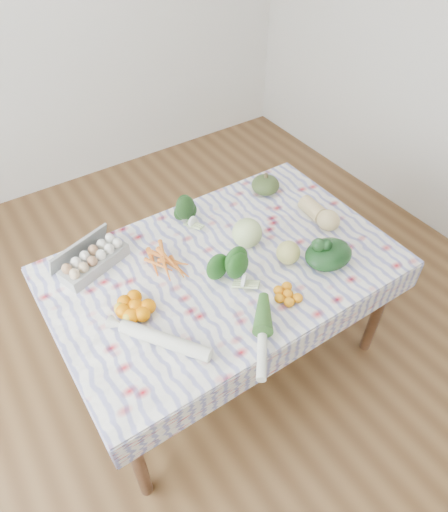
{
  "coord_description": "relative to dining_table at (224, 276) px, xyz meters",
  "views": [
    {
      "loc": [
        -0.86,
        -1.3,
        2.35
      ],
      "look_at": [
        0.0,
        0.0,
        0.82
      ],
      "focal_mm": 32.0,
      "sensor_mm": 36.0,
      "label": 1
    }
  ],
  "objects": [
    {
      "name": "mandarin_cluster",
      "position": [
        0.13,
        -0.33,
        0.11
      ],
      "size": [
        0.17,
        0.17,
        0.05
      ],
      "primitive_type": "cube",
      "rotation": [
        0.0,
        0.0,
        -0.05
      ],
      "color": "orange",
      "rests_on": "tablecloth"
    },
    {
      "name": "kabocha_squash",
      "position": [
        0.52,
        0.36,
        0.14
      ],
      "size": [
        0.2,
        0.2,
        0.1
      ],
      "primitive_type": "ellipsoid",
      "rotation": [
        0.0,
        0.0,
        0.32
      ],
      "color": "#3C4E24",
      "rests_on": "tablecloth"
    },
    {
      "name": "carrot_bunch",
      "position": [
        -0.24,
        0.14,
        0.1
      ],
      "size": [
        0.25,
        0.24,
        0.04
      ],
      "primitive_type": "cube",
      "rotation": [
        0.0,
        0.0,
        0.19
      ],
      "color": "orange",
      "rests_on": "tablecloth"
    },
    {
      "name": "leek",
      "position": [
        -0.11,
        -0.46,
        0.11
      ],
      "size": [
        0.28,
        0.34,
        0.04
      ],
      "primitive_type": "cylinder",
      "rotation": [
        1.57,
        0.0,
        -0.67
      ],
      "color": "white",
      "rests_on": "tablecloth"
    },
    {
      "name": "kale_bunch",
      "position": [
        0.0,
        0.37,
        0.15
      ],
      "size": [
        0.19,
        0.18,
        0.13
      ],
      "primitive_type": "ellipsoid",
      "rotation": [
        0.0,
        0.0,
        0.32
      ],
      "color": "#1A3C15",
      "rests_on": "tablecloth"
    },
    {
      "name": "wall_back",
      "position": [
        0.0,
        2.25,
        0.72
      ],
      "size": [
        4.0,
        0.04,
        2.8
      ],
      "primitive_type": "cube",
      "color": "white",
      "rests_on": "ground"
    },
    {
      "name": "grapefruit",
      "position": [
        0.27,
        -0.15,
        0.14
      ],
      "size": [
        0.13,
        0.13,
        0.12
      ],
      "primitive_type": "sphere",
      "rotation": [
        0.0,
        0.0,
        0.14
      ],
      "color": "#C3BC60",
      "rests_on": "tablecloth"
    },
    {
      "name": "broccoli",
      "position": [
        -0.04,
        -0.13,
        0.14
      ],
      "size": [
        0.22,
        0.22,
        0.11
      ],
      "primitive_type": "ellipsoid",
      "rotation": [
        0.0,
        0.0,
        0.72
      ],
      "color": "#1C4E17",
      "rests_on": "tablecloth"
    },
    {
      "name": "daikon",
      "position": [
        -0.46,
        -0.25,
        0.11
      ],
      "size": [
        0.29,
        0.38,
        0.06
      ],
      "primitive_type": "cylinder",
      "rotation": [
        1.57,
        0.0,
        0.61
      ],
      "color": "silver",
      "rests_on": "tablecloth"
    },
    {
      "name": "egg_carton",
      "position": [
        -0.53,
        0.33,
        0.13
      ],
      "size": [
        0.37,
        0.24,
        0.09
      ],
      "primitive_type": "cube",
      "rotation": [
        0.0,
        0.0,
        0.32
      ],
      "color": "#989894",
      "rests_on": "tablecloth"
    },
    {
      "name": "dining_table",
      "position": [
        0.0,
        0.0,
        0.0
      ],
      "size": [
        1.6,
        1.0,
        0.75
      ],
      "color": "brown",
      "rests_on": "ground"
    },
    {
      "name": "tablecloth",
      "position": [
        0.0,
        0.0,
        0.08
      ],
      "size": [
        1.66,
        1.06,
        0.01
      ],
      "primitive_type": "cube",
      "color": "white",
      "rests_on": "dining_table"
    },
    {
      "name": "ground",
      "position": [
        0.0,
        0.0,
        -0.68
      ],
      "size": [
        4.5,
        4.5,
        0.0
      ],
      "primitive_type": "plane",
      "color": "brown",
      "rests_on": "ground"
    },
    {
      "name": "orange_cluster",
      "position": [
        -0.48,
        -0.03,
        0.12
      ],
      "size": [
        0.28,
        0.28,
        0.07
      ],
      "primitive_type": "cube",
      "rotation": [
        0.0,
        0.0,
        0.33
      ],
      "color": "orange",
      "rests_on": "tablecloth"
    },
    {
      "name": "cabbage",
      "position": [
        0.18,
        0.06,
        0.16
      ],
      "size": [
        0.2,
        0.2,
        0.15
      ],
      "primitive_type": "sphere",
      "rotation": [
        0.0,
        0.0,
        -0.36
      ],
      "color": "#B9D281",
      "rests_on": "tablecloth"
    },
    {
      "name": "butternut_squash",
      "position": [
        0.61,
        -0.01,
        0.14
      ],
      "size": [
        0.12,
        0.26,
        0.12
      ],
      "primitive_type": "ellipsoid",
      "rotation": [
        0.0,
        0.0,
        -0.03
      ],
      "color": "tan",
      "rests_on": "tablecloth"
    },
    {
      "name": "spinach_bag",
      "position": [
        0.43,
        -0.27,
        0.14
      ],
      "size": [
        0.27,
        0.23,
        0.11
      ],
      "primitive_type": "ellipsoid",
      "rotation": [
        0.0,
        0.0,
        -0.13
      ],
      "color": "black",
      "rests_on": "tablecloth"
    }
  ]
}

